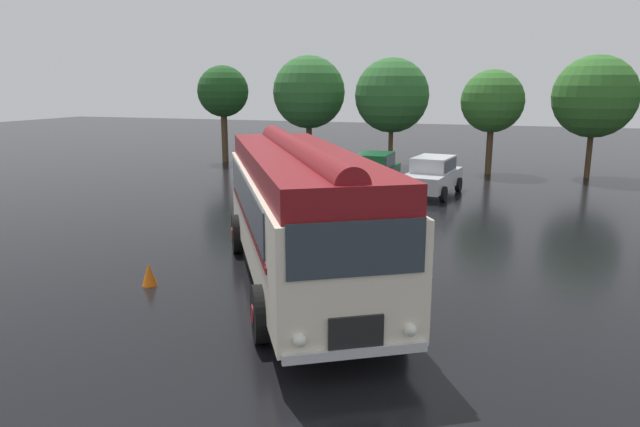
% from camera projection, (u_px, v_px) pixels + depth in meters
% --- Properties ---
extents(ground_plane, '(120.00, 120.00, 0.00)m').
position_uv_depth(ground_plane, '(314.00, 284.00, 13.79)').
color(ground_plane, black).
extents(vintage_bus, '(7.33, 9.89, 3.49)m').
position_uv_depth(vintage_bus, '(299.00, 206.00, 13.50)').
color(vintage_bus, silver).
rests_on(vintage_bus, ground).
extents(car_near_left, '(1.96, 4.20, 1.66)m').
position_uv_depth(car_near_left, '(374.00, 171.00, 26.18)').
color(car_near_left, '#144C28').
rests_on(car_near_left, ground).
extents(car_mid_left, '(2.38, 4.39, 1.66)m').
position_uv_depth(car_mid_left, '(432.00, 175.00, 24.93)').
color(car_mid_left, '#B7BABF').
rests_on(car_mid_left, ground).
extents(tree_far_left, '(3.13, 3.13, 5.91)m').
position_uv_depth(tree_far_left, '(221.00, 92.00, 35.03)').
color(tree_far_left, '#4C3823').
rests_on(tree_far_left, ground).
extents(tree_left_of_centre, '(4.40, 4.40, 6.49)m').
position_uv_depth(tree_left_of_centre, '(308.00, 92.00, 34.80)').
color(tree_left_of_centre, '#4C3823').
rests_on(tree_left_of_centre, ground).
extents(tree_centre, '(4.29, 4.29, 6.28)m').
position_uv_depth(tree_centre, '(392.00, 95.00, 32.94)').
color(tree_centre, '#4C3823').
rests_on(tree_centre, ground).
extents(tree_right_of_centre, '(3.32, 3.32, 5.54)m').
position_uv_depth(tree_right_of_centre, '(494.00, 102.00, 30.18)').
color(tree_right_of_centre, '#4C3823').
rests_on(tree_right_of_centre, ground).
extents(tree_far_right, '(4.15, 4.15, 6.22)m').
position_uv_depth(tree_far_right, '(597.00, 97.00, 28.75)').
color(tree_far_right, '#4C3823').
rests_on(tree_far_right, ground).
extents(traffic_cone, '(0.36, 0.36, 0.55)m').
position_uv_depth(traffic_cone, '(149.00, 274.00, 13.64)').
color(traffic_cone, orange).
rests_on(traffic_cone, ground).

